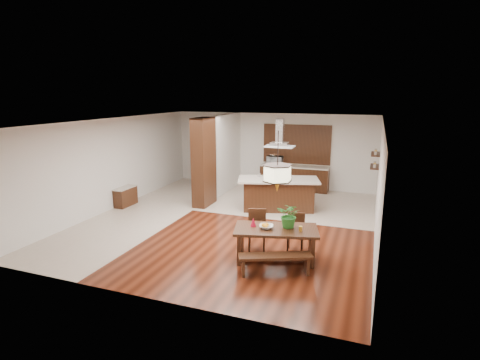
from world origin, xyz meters
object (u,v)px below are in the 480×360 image
at_px(foliage_plant, 290,215).
at_px(range_hood, 280,133).
at_px(hallway_console, 126,197).
at_px(pendant_lantern, 278,162).
at_px(dining_bench, 275,264).
at_px(dining_table, 276,237).
at_px(dining_chair_left, 257,230).
at_px(kitchen_island, 278,194).
at_px(dining_chair_right, 295,233).
at_px(island_cup, 290,178).
at_px(fruit_bowl, 266,227).
at_px(microwave, 275,160).

xyz_separation_m(foliage_plant, range_hood, (-1.13, 3.50, 1.42)).
height_order(hallway_console, pendant_lantern, pendant_lantern).
distance_m(dining_bench, foliage_plant, 1.14).
xyz_separation_m(dining_table, dining_chair_left, (-0.58, 0.43, -0.08)).
relative_size(hallway_console, kitchen_island, 0.32).
xyz_separation_m(dining_chair_right, pendant_lantern, (-0.31, -0.65, 1.79)).
distance_m(pendant_lantern, range_hood, 3.75).
height_order(dining_chair_left, dining_chair_right, dining_chair_left).
relative_size(dining_chair_right, range_hood, 1.00).
bearing_deg(foliage_plant, range_hood, 107.90).
height_order(hallway_console, island_cup, island_cup).
xyz_separation_m(pendant_lantern, kitchen_island, (-0.87, 3.64, -1.71)).
distance_m(dining_chair_right, island_cup, 3.10).
relative_size(hallway_console, fruit_bowl, 2.83).
bearing_deg(dining_chair_left, island_cup, 72.12).
height_order(fruit_bowl, island_cup, island_cup).
height_order(pendant_lantern, island_cup, pendant_lantern).
relative_size(foliage_plant, microwave, 0.97).
distance_m(foliage_plant, kitchen_island, 3.71).
xyz_separation_m(pendant_lantern, island_cup, (-0.51, 3.58, -1.16)).
relative_size(dining_chair_left, kitchen_island, 0.35).
bearing_deg(microwave, fruit_bowl, -79.02).
relative_size(dining_bench, range_hood, 1.68).
distance_m(dining_chair_left, fruit_bowl, 0.70).
xyz_separation_m(dining_chair_right, foliage_plant, (-0.04, -0.51, 0.59)).
xyz_separation_m(dining_chair_right, island_cup, (-0.81, 2.93, 0.63)).
bearing_deg(pendant_lantern, microwave, 105.08).
bearing_deg(pendant_lantern, dining_bench, -75.91).
xyz_separation_m(dining_chair_right, microwave, (-2.02, 5.70, 0.66)).
bearing_deg(dining_bench, microwave, 104.99).
xyz_separation_m(hallway_console, microwave, (4.03, 4.00, 0.80)).
xyz_separation_m(dining_bench, fruit_bowl, (-0.36, 0.56, 0.58)).
xyz_separation_m(pendant_lantern, fruit_bowl, (-0.20, -0.07, -1.45)).
bearing_deg(pendant_lantern, dining_chair_left, 143.38).
distance_m(fruit_bowl, microwave, 6.61).
relative_size(dining_table, fruit_bowl, 6.38).
bearing_deg(island_cup, dining_bench, -81.03).
bearing_deg(hallway_console, dining_table, -22.28).
bearing_deg(dining_chair_left, kitchen_island, 78.61).
bearing_deg(hallway_console, dining_chair_right, -15.72).
bearing_deg(kitchen_island, microwave, 90.64).
bearing_deg(pendant_lantern, kitchen_island, 103.42).
bearing_deg(fruit_bowl, microwave, 103.19).
bearing_deg(foliage_plant, kitchen_island, 107.92).
relative_size(foliage_plant, kitchen_island, 0.21).
height_order(dining_chair_right, kitchen_island, kitchen_island).
distance_m(dining_bench, microwave, 7.29).
xyz_separation_m(pendant_lantern, microwave, (-1.71, 6.35, -1.13)).
bearing_deg(hallway_console, microwave, 44.80).
distance_m(pendant_lantern, foliage_plant, 1.24).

